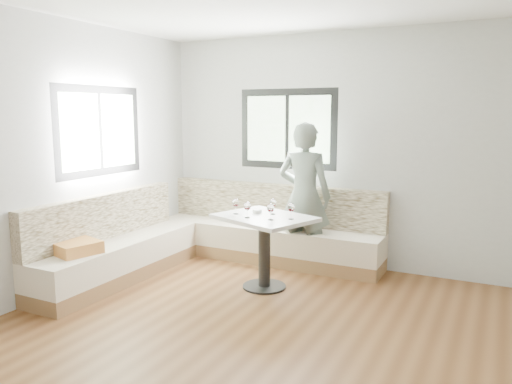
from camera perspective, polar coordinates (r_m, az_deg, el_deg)
room at (r=3.79m, az=0.65°, el=2.36°), size 5.01×5.01×2.81m
banquette at (r=6.05m, az=-5.85°, el=-5.56°), size 2.90×2.80×0.95m
table at (r=5.28m, az=0.97°, el=-4.83°), size 1.15×1.02×0.78m
person at (r=5.91m, az=5.56°, el=-0.49°), size 0.65×0.43×1.75m
olive_ramekin at (r=5.38m, az=0.14°, el=-2.20°), size 0.10×0.10×0.04m
wine_glass_a at (r=5.31m, az=-2.32°, el=-1.28°), size 0.08×0.08×0.17m
wine_glass_b at (r=5.12m, az=-1.00°, el=-1.67°), size 0.08×0.08×0.17m
wine_glass_c at (r=5.02m, az=1.67°, el=-1.89°), size 0.08×0.08×0.17m
wine_glass_d at (r=5.29m, az=1.94°, el=-1.32°), size 0.08×0.08×0.17m
wine_glass_e at (r=5.06m, az=4.05°, el=-1.82°), size 0.08×0.08×0.17m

